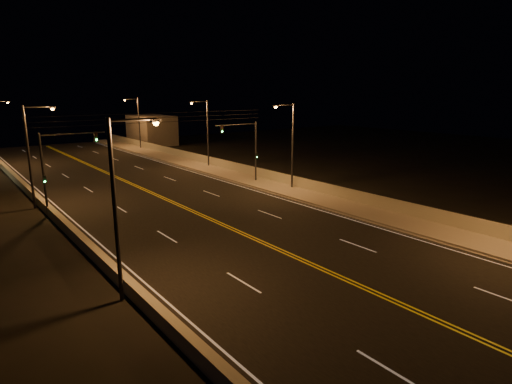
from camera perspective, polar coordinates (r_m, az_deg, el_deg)
ground at (r=19.98m, az=29.10°, el=-17.51°), size 160.00×160.00×0.00m
road at (r=32.37m, az=-4.98°, el=-4.13°), size 18.00×120.00×0.02m
sidewalk at (r=38.92m, az=8.59°, el=-1.03°), size 3.60×120.00×0.30m
curb at (r=37.66m, az=6.59°, el=-1.57°), size 0.14×120.00×0.15m
parapet_wall at (r=39.94m, az=10.28°, el=0.23°), size 0.30×120.00×1.00m
jersey_barrier at (r=28.62m, az=-21.67°, el=-6.66°), size 0.45×120.00×0.75m
distant_building_right at (r=82.80m, az=-13.75°, el=8.04°), size 6.00×10.00×5.28m
parapet_rail at (r=39.82m, az=10.31°, el=0.98°), size 0.06×120.00×0.06m
lane_markings at (r=32.31m, az=-4.91°, el=-4.15°), size 17.32×116.00×0.00m
streetlight_1 at (r=42.09m, az=4.62°, el=6.85°), size 2.55×0.28×8.58m
streetlight_2 at (r=55.16m, az=-6.73°, el=8.33°), size 2.55×0.28×8.58m
streetlight_3 at (r=75.30m, az=-15.55°, el=9.24°), size 2.55×0.28×8.58m
streetlight_4 at (r=20.30m, az=-17.62°, el=-0.70°), size 2.55×0.28×8.58m
streetlight_5 at (r=39.99m, az=-27.71°, el=5.04°), size 2.55×0.28×8.58m
traffic_signal_right at (r=45.10m, az=-1.00°, el=6.20°), size 5.11×0.31×6.57m
traffic_signal_left at (r=37.33m, az=-25.16°, el=3.45°), size 5.11×0.31×6.57m
overhead_wires at (r=39.35m, az=-12.71°, el=9.66°), size 22.00×0.03×0.83m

